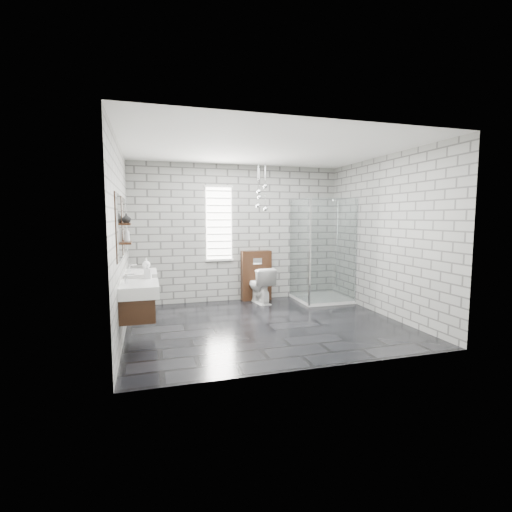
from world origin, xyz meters
name	(u,v)px	position (x,y,z in m)	size (l,w,h in m)	color
floor	(266,324)	(0.00, 0.00, -0.01)	(4.20, 3.60, 0.02)	black
ceiling	(266,148)	(0.00, 0.00, 2.71)	(4.20, 3.60, 0.02)	white
wall_back	(238,233)	(0.00, 1.81, 1.35)	(4.20, 0.02, 2.70)	#979792
wall_front	(318,247)	(0.00, -1.81, 1.35)	(4.20, 0.02, 2.70)	#979792
wall_left	(120,241)	(-2.11, 0.00, 1.35)	(0.02, 3.60, 2.70)	#979792
wall_right	(384,236)	(2.11, 0.00, 1.35)	(0.02, 3.60, 2.70)	#979792
vanity_left	(136,291)	(-1.91, -0.61, 0.76)	(0.47, 0.70, 1.57)	#382011
vanity_right	(138,278)	(-1.91, 0.44, 0.76)	(0.47, 0.70, 1.57)	#382011
shelf_lower	(126,243)	(-2.03, -0.05, 1.32)	(0.14, 0.30, 0.03)	#382011
shelf_upper	(126,224)	(-2.03, -0.05, 1.58)	(0.14, 0.30, 0.03)	#382011
window	(219,223)	(-0.40, 1.78, 1.55)	(0.56, 0.05, 1.48)	white
cistern_panel	(256,275)	(0.34, 1.70, 0.50)	(0.60, 0.20, 1.00)	#382011
flush_plate	(258,261)	(0.34, 1.60, 0.80)	(0.18, 0.01, 0.12)	silver
shower_enclosure	(320,277)	(1.50, 1.18, 0.50)	(1.00, 1.00, 2.03)	white
pendant_cluster	(261,197)	(0.34, 1.37, 2.05)	(0.25, 0.25, 0.92)	silver
toilet	(260,285)	(0.34, 1.42, 0.35)	(0.39, 0.69, 0.70)	white
soap_bottle_a	(148,271)	(-1.76, -0.27, 0.95)	(0.09, 0.09, 0.20)	#B2B2B2
soap_bottle_b	(146,263)	(-1.78, 0.78, 0.93)	(0.13, 0.13, 0.16)	#B2B2B2
soap_bottle_c	(127,235)	(-2.02, -0.06, 1.44)	(0.08, 0.08, 0.20)	#B2B2B2
vase	(126,218)	(-2.02, -0.04, 1.66)	(0.12, 0.12, 0.13)	#B2B2B2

